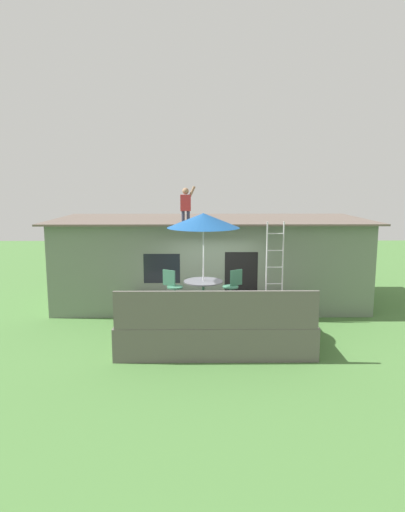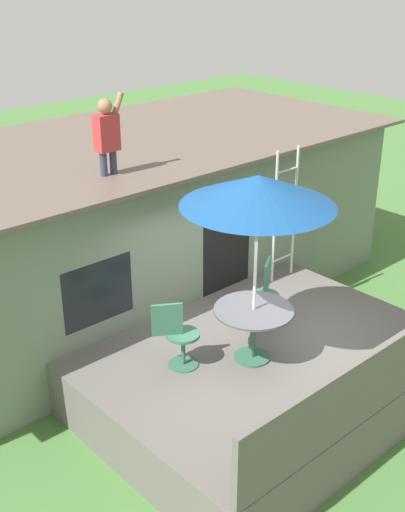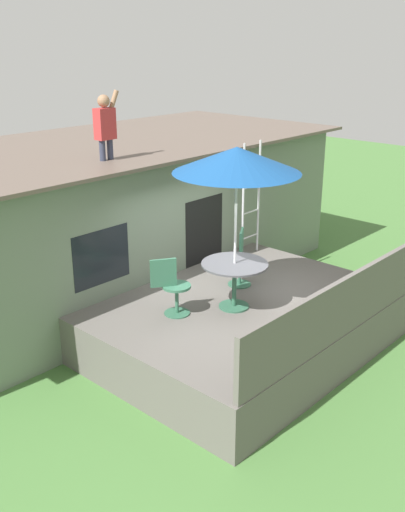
# 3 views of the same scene
# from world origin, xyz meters

# --- Properties ---
(ground_plane) EXTENTS (40.00, 40.00, 0.00)m
(ground_plane) POSITION_xyz_m (0.00, 0.00, 0.00)
(ground_plane) COLOR #477538
(house) EXTENTS (10.50, 4.50, 2.91)m
(house) POSITION_xyz_m (0.00, 3.60, 1.46)
(house) COLOR slate
(house) RESTS_ON ground
(deck) EXTENTS (4.78, 3.81, 0.80)m
(deck) POSITION_xyz_m (0.00, 0.00, 0.40)
(deck) COLOR #605B56
(deck) RESTS_ON ground
(deck_railing) EXTENTS (4.68, 0.08, 0.90)m
(deck_railing) POSITION_xyz_m (0.00, -1.86, 1.25)
(deck_railing) COLOR #605B56
(deck_railing) RESTS_ON deck
(patio_table) EXTENTS (1.04, 1.04, 0.74)m
(patio_table) POSITION_xyz_m (-0.27, -0.11, 1.39)
(patio_table) COLOR #33664C
(patio_table) RESTS_ON deck
(patio_umbrella) EXTENTS (1.90, 1.90, 2.54)m
(patio_umbrella) POSITION_xyz_m (-0.27, -0.11, 3.15)
(patio_umbrella) COLOR silver
(patio_umbrella) RESTS_ON deck
(step_ladder) EXTENTS (0.52, 0.04, 2.20)m
(step_ladder) POSITION_xyz_m (1.85, 1.26, 1.90)
(step_ladder) COLOR silver
(step_ladder) RESTS_ON deck
(person_figure) EXTENTS (0.47, 0.20, 1.11)m
(person_figure) POSITION_xyz_m (-0.79, 2.24, 3.52)
(person_figure) COLOR #33384C
(person_figure) RESTS_ON house
(patio_chair_left) EXTENTS (0.57, 0.45, 0.92)m
(patio_chair_left) POSITION_xyz_m (-1.12, 0.42, 1.26)
(patio_chair_left) COLOR #33664C
(patio_chair_left) RESTS_ON deck
(patio_chair_right) EXTENTS (0.56, 0.46, 0.92)m
(patio_chair_right) POSITION_xyz_m (0.55, 0.44, 1.26)
(patio_chair_right) COLOR #33664C
(patio_chair_right) RESTS_ON deck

